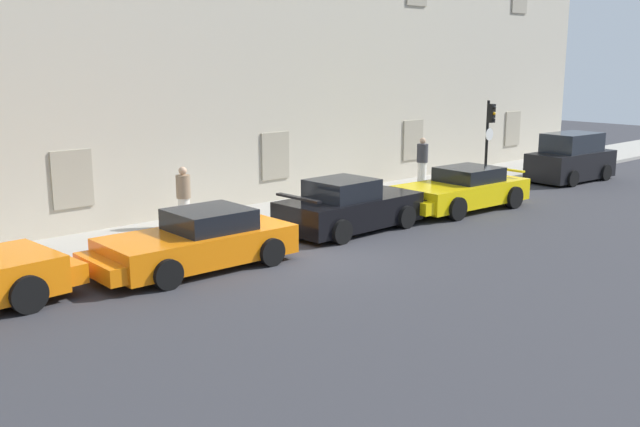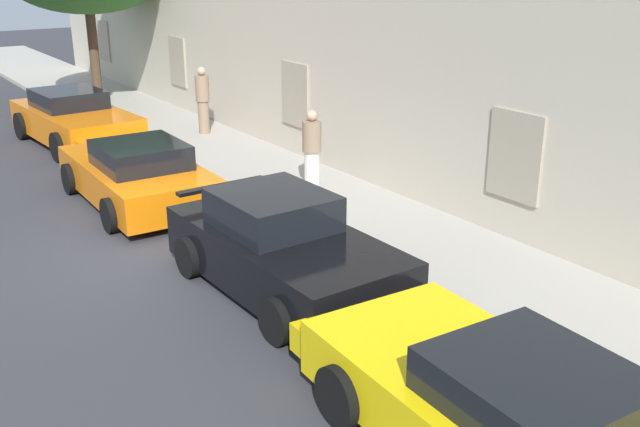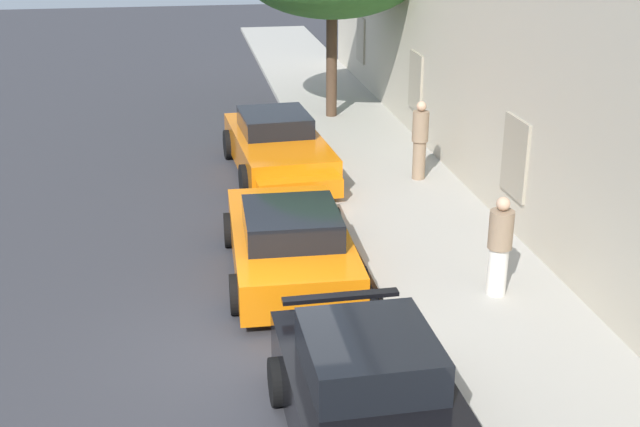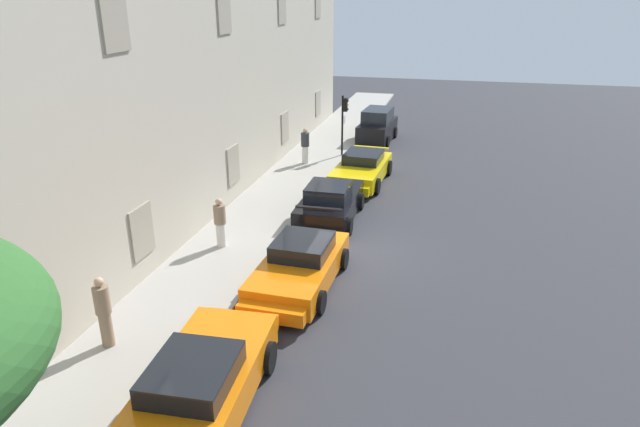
% 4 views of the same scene
% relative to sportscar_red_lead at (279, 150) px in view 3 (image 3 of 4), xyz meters
% --- Properties ---
extents(ground_plane, '(80.00, 80.00, 0.00)m').
position_rel_sportscar_red_lead_xyz_m(ground_plane, '(7.78, -1.39, -0.63)').
color(ground_plane, '#333338').
extents(sidewalk, '(60.00, 3.11, 0.14)m').
position_rel_sportscar_red_lead_xyz_m(sidewalk, '(7.78, 2.39, -0.56)').
color(sidewalk, '#A8A399').
rests_on(sidewalk, ground).
extents(sportscar_red_lead, '(5.14, 2.40, 1.39)m').
position_rel_sportscar_red_lead_xyz_m(sportscar_red_lead, '(0.00, 0.00, 0.00)').
color(sportscar_red_lead, orange).
rests_on(sportscar_red_lead, ground).
extents(sportscar_yellow_flank, '(4.74, 2.27, 1.31)m').
position_rel_sportscar_red_lead_xyz_m(sportscar_yellow_flank, '(5.18, -0.47, -0.05)').
color(sportscar_yellow_flank, orange).
rests_on(sportscar_yellow_flank, ground).
extents(sportscar_white_middle, '(4.52, 2.16, 1.45)m').
position_rel_sportscar_red_lead_xyz_m(sportscar_white_middle, '(10.60, -0.17, -0.01)').
color(sportscar_white_middle, black).
rests_on(sportscar_white_middle, ground).
extents(pedestrian_admiring, '(0.51, 0.51, 1.79)m').
position_rel_sportscar_red_lead_xyz_m(pedestrian_admiring, '(1.16, 3.04, 0.43)').
color(pedestrian_admiring, '#8C7259').
rests_on(pedestrian_admiring, sidewalk).
extents(pedestrian_bystander, '(0.50, 0.50, 1.67)m').
position_rel_sportscar_red_lead_xyz_m(pedestrian_bystander, '(6.95, 2.68, 0.35)').
color(pedestrian_bystander, silver).
rests_on(pedestrian_bystander, sidewalk).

